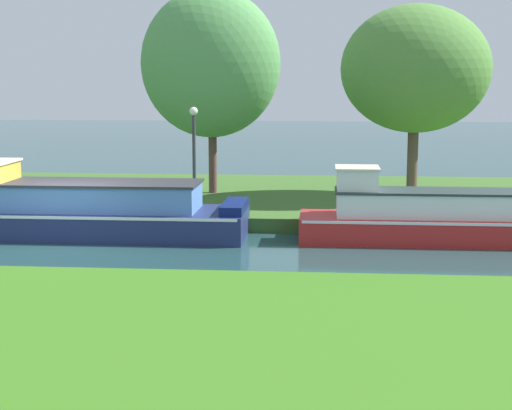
{
  "coord_description": "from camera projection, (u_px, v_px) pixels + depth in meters",
  "views": [
    {
      "loc": [
        6.63,
        -19.43,
        4.17
      ],
      "look_at": [
        4.85,
        1.2,
        0.9
      ],
      "focal_mm": 56.37,
      "sensor_mm": 36.0,
      "label": 1
    }
  ],
  "objects": [
    {
      "name": "willow_tree_centre",
      "position": [
        210.0,
        63.0,
        25.8
      ],
      "size": [
        4.51,
        3.28,
        6.64
      ],
      "color": "brown",
      "rests_on": "riverbank_far"
    },
    {
      "name": "lamp_post",
      "position": [
        194.0,
        146.0,
        23.06
      ],
      "size": [
        0.24,
        0.24,
        2.97
      ],
      "color": "#333338",
      "rests_on": "riverbank_far"
    },
    {
      "name": "navy_barge",
      "position": [
        80.0,
        211.0,
        21.4
      ],
      "size": [
        8.83,
        2.36,
        2.01
      ],
      "color": "navy",
      "rests_on": "ground_plane"
    },
    {
      "name": "red_narrowboat",
      "position": [
        433.0,
        218.0,
        20.62
      ],
      "size": [
        7.09,
        1.81,
        1.93
      ],
      "color": "red",
      "rests_on": "ground_plane"
    },
    {
      "name": "riverbank_far",
      "position": [
        128.0,
        197.0,
        27.19
      ],
      "size": [
        72.0,
        10.0,
        0.4
      ],
      "primitive_type": "cube",
      "color": "#3B6326",
      "rests_on": "ground_plane"
    },
    {
      "name": "willow_tree_right",
      "position": [
        415.0,
        69.0,
        25.33
      ],
      "size": [
        4.72,
        4.35,
        6.09
      ],
      "color": "brown",
      "rests_on": "riverbank_far"
    },
    {
      "name": "ground_plane",
      "position": [
        62.0,
        245.0,
        20.34
      ],
      "size": [
        120.0,
        120.0,
        0.0
      ],
      "primitive_type": "plane",
      "color": "#224445"
    }
  ]
}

